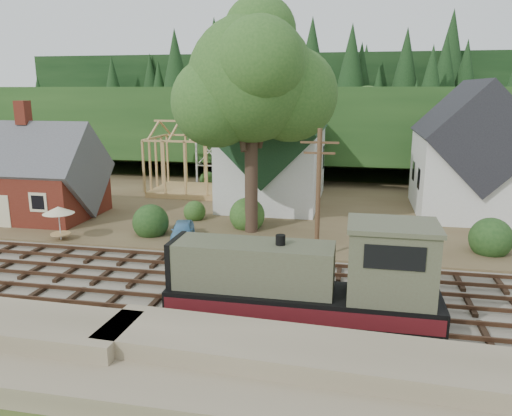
# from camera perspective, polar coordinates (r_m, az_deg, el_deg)

# --- Properties ---
(ground) EXTENTS (140.00, 140.00, 0.00)m
(ground) POSITION_cam_1_polar(r_m,az_deg,el_deg) (27.04, -9.19, -8.82)
(ground) COLOR #384C1E
(ground) RESTS_ON ground
(embankment) EXTENTS (64.00, 5.00, 1.60)m
(embankment) POSITION_cam_1_polar(r_m,az_deg,el_deg) (20.16, -18.02, -17.58)
(embankment) COLOR #7F7259
(embankment) RESTS_ON ground
(railroad_bed) EXTENTS (64.00, 11.00, 0.16)m
(railroad_bed) POSITION_cam_1_polar(r_m,az_deg,el_deg) (27.01, -9.20, -8.66)
(railroad_bed) COLOR #726B5B
(railroad_bed) RESTS_ON ground
(village_flat) EXTENTS (64.00, 26.00, 0.30)m
(village_flat) POSITION_cam_1_polar(r_m,az_deg,el_deg) (43.51, -0.94, 0.15)
(village_flat) COLOR brown
(village_flat) RESTS_ON ground
(hillside) EXTENTS (70.00, 28.96, 12.74)m
(hillside) POSITION_cam_1_polar(r_m,az_deg,el_deg) (66.76, 3.47, 4.69)
(hillside) COLOR #1E3F19
(hillside) RESTS_ON ground
(ridge) EXTENTS (80.00, 20.00, 12.00)m
(ridge) POSITION_cam_1_polar(r_m,az_deg,el_deg) (82.49, 5.03, 6.35)
(ridge) COLOR black
(ridge) RESTS_ON ground
(depot) EXTENTS (10.80, 7.41, 9.00)m
(depot) POSITION_cam_1_polar(r_m,az_deg,el_deg) (43.09, -24.41, 2.97)
(depot) COLOR #591D14
(depot) RESTS_ON village_flat
(church) EXTENTS (8.40, 15.17, 13.00)m
(church) POSITION_cam_1_polar(r_m,az_deg,el_deg) (43.89, 2.08, 6.94)
(church) COLOR silver
(church) RESTS_ON village_flat
(farmhouse) EXTENTS (8.40, 10.80, 10.60)m
(farmhouse) POSITION_cam_1_polar(r_m,az_deg,el_deg) (43.61, 23.24, 5.40)
(farmhouse) COLOR silver
(farmhouse) RESTS_ON village_flat
(timber_frame) EXTENTS (8.20, 6.20, 6.99)m
(timber_frame) POSITION_cam_1_polar(r_m,az_deg,el_deg) (48.29, -6.93, 5.16)
(timber_frame) COLOR tan
(timber_frame) RESTS_ON village_flat
(lattice_tower) EXTENTS (3.20, 3.20, 12.12)m
(lattice_tower) POSITION_cam_1_polar(r_m,az_deg,el_deg) (53.52, -5.09, 13.28)
(lattice_tower) COLOR silver
(lattice_tower) RESTS_ON village_flat
(big_tree) EXTENTS (10.90, 8.40, 14.70)m
(big_tree) POSITION_cam_1_polar(r_m,az_deg,el_deg) (34.14, -0.26, 13.55)
(big_tree) COLOR #38281E
(big_tree) RESTS_ON village_flat
(telegraph_pole_near) EXTENTS (2.20, 0.28, 8.00)m
(telegraph_pole_near) POSITION_cam_1_polar(r_m,az_deg,el_deg) (29.24, 7.12, 1.67)
(telegraph_pole_near) COLOR #4C331E
(telegraph_pole_near) RESTS_ON ground
(locomotive) EXTENTS (11.67, 2.92, 4.68)m
(locomotive) POSITION_cam_1_polar(r_m,az_deg,el_deg) (21.96, 6.47, -8.25)
(locomotive) COLOR black
(locomotive) RESTS_ON railroad_bed
(car_blue) EXTENTS (2.32, 3.86, 1.23)m
(car_blue) POSITION_cam_1_polar(r_m,az_deg,el_deg) (33.90, -8.37, -2.52)
(car_blue) COLOR #5D9BC8
(car_blue) RESTS_ON village_flat
(patio_set) EXTENTS (2.05, 2.05, 2.28)m
(patio_set) POSITION_cam_1_polar(r_m,az_deg,el_deg) (35.55, -21.65, -0.39)
(patio_set) COLOR silver
(patio_set) RESTS_ON village_flat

